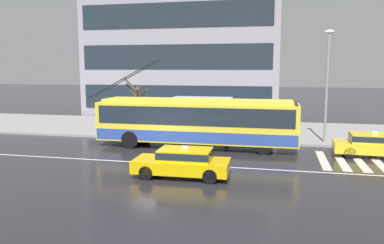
{
  "coord_description": "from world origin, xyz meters",
  "views": [
    {
      "loc": [
        6.3,
        -19.5,
        4.82
      ],
      "look_at": [
        1.12,
        3.63,
        1.48
      ],
      "focal_mm": 36.19,
      "sensor_mm": 36.0,
      "label": 1
    }
  ],
  "objects_px": {
    "bus_shelter": "(203,107)",
    "pedestrian_waiting_by_pole": "(179,113)",
    "taxi_oncoming_near": "(183,161)",
    "street_tree_bare": "(138,104)",
    "pedestrian_approaching_curb": "(144,113)",
    "pedestrian_walking_past": "(228,114)",
    "street_lamp": "(327,77)",
    "trolleybus": "(197,121)",
    "taxi_ahead_of_bus": "(376,144)",
    "pedestrian_at_shelter": "(217,113)"
  },
  "relations": [
    {
      "from": "trolleybus",
      "to": "pedestrian_approaching_curb",
      "type": "xyz_separation_m",
      "value": [
        -4.28,
        2.5,
        0.11
      ]
    },
    {
      "from": "bus_shelter",
      "to": "pedestrian_walking_past",
      "type": "relative_size",
      "value": 2.02
    },
    {
      "from": "taxi_oncoming_near",
      "to": "street_tree_bare",
      "type": "relative_size",
      "value": 1.07
    },
    {
      "from": "pedestrian_approaching_curb",
      "to": "pedestrian_waiting_by_pole",
      "type": "height_order",
      "value": "pedestrian_approaching_curb"
    },
    {
      "from": "street_tree_bare",
      "to": "bus_shelter",
      "type": "bearing_deg",
      "value": -12.05
    },
    {
      "from": "bus_shelter",
      "to": "pedestrian_waiting_by_pole",
      "type": "height_order",
      "value": "bus_shelter"
    },
    {
      "from": "taxi_oncoming_near",
      "to": "bus_shelter",
      "type": "xyz_separation_m",
      "value": [
        -1.06,
        10.0,
        1.41
      ]
    },
    {
      "from": "bus_shelter",
      "to": "pedestrian_approaching_curb",
      "type": "relative_size",
      "value": 2.1
    },
    {
      "from": "pedestrian_at_shelter",
      "to": "pedestrian_approaching_curb",
      "type": "relative_size",
      "value": 0.98
    },
    {
      "from": "taxi_ahead_of_bus",
      "to": "pedestrian_walking_past",
      "type": "relative_size",
      "value": 2.29
    },
    {
      "from": "pedestrian_walking_past",
      "to": "street_lamp",
      "type": "distance_m",
      "value": 6.65
    },
    {
      "from": "taxi_ahead_of_bus",
      "to": "pedestrian_approaching_curb",
      "type": "bearing_deg",
      "value": 168.54
    },
    {
      "from": "taxi_oncoming_near",
      "to": "pedestrian_walking_past",
      "type": "relative_size",
      "value": 2.12
    },
    {
      "from": "taxi_oncoming_near",
      "to": "pedestrian_waiting_by_pole",
      "type": "bearing_deg",
      "value": 105.32
    },
    {
      "from": "trolleybus",
      "to": "pedestrian_walking_past",
      "type": "distance_m",
      "value": 3.08
    },
    {
      "from": "taxi_oncoming_near",
      "to": "street_tree_bare",
      "type": "xyz_separation_m",
      "value": [
        -6.25,
        11.11,
        1.42
      ]
    },
    {
      "from": "trolleybus",
      "to": "pedestrian_walking_past",
      "type": "height_order",
      "value": "trolleybus"
    },
    {
      "from": "trolleybus",
      "to": "pedestrian_approaching_curb",
      "type": "bearing_deg",
      "value": 149.72
    },
    {
      "from": "trolleybus",
      "to": "street_lamp",
      "type": "bearing_deg",
      "value": 19.32
    },
    {
      "from": "pedestrian_at_shelter",
      "to": "bus_shelter",
      "type": "bearing_deg",
      "value": -134.32
    },
    {
      "from": "trolleybus",
      "to": "taxi_ahead_of_bus",
      "type": "relative_size",
      "value": 2.81
    },
    {
      "from": "pedestrian_walking_past",
      "to": "pedestrian_at_shelter",
      "type": "bearing_deg",
      "value": 118.8
    },
    {
      "from": "taxi_oncoming_near",
      "to": "pedestrian_waiting_by_pole",
      "type": "distance_m",
      "value": 10.3
    },
    {
      "from": "trolleybus",
      "to": "bus_shelter",
      "type": "relative_size",
      "value": 3.18
    },
    {
      "from": "taxi_ahead_of_bus",
      "to": "taxi_oncoming_near",
      "type": "relative_size",
      "value": 1.08
    },
    {
      "from": "taxi_ahead_of_bus",
      "to": "pedestrian_walking_past",
      "type": "bearing_deg",
      "value": 160.2
    },
    {
      "from": "trolleybus",
      "to": "pedestrian_walking_past",
      "type": "bearing_deg",
      "value": 59.93
    },
    {
      "from": "pedestrian_at_shelter",
      "to": "street_tree_bare",
      "type": "xyz_separation_m",
      "value": [
        -6.06,
        0.21,
        0.5
      ]
    },
    {
      "from": "taxi_oncoming_near",
      "to": "pedestrian_waiting_by_pole",
      "type": "xyz_separation_m",
      "value": [
        -2.71,
        9.89,
        0.95
      ]
    },
    {
      "from": "bus_shelter",
      "to": "pedestrian_approaching_curb",
      "type": "height_order",
      "value": "bus_shelter"
    },
    {
      "from": "taxi_oncoming_near",
      "to": "pedestrian_approaching_curb",
      "type": "height_order",
      "value": "pedestrian_approaching_curb"
    },
    {
      "from": "street_lamp",
      "to": "street_tree_bare",
      "type": "xyz_separation_m",
      "value": [
        -13.22,
        1.93,
        -2.12
      ]
    },
    {
      "from": "taxi_oncoming_near",
      "to": "street_tree_bare",
      "type": "bearing_deg",
      "value": 119.35
    },
    {
      "from": "pedestrian_at_shelter",
      "to": "street_lamp",
      "type": "height_order",
      "value": "street_lamp"
    },
    {
      "from": "taxi_ahead_of_bus",
      "to": "pedestrian_at_shelter",
      "type": "height_order",
      "value": "pedestrian_at_shelter"
    },
    {
      "from": "taxi_ahead_of_bus",
      "to": "pedestrian_approaching_curb",
      "type": "height_order",
      "value": "pedestrian_approaching_curb"
    },
    {
      "from": "pedestrian_waiting_by_pole",
      "to": "street_lamp",
      "type": "bearing_deg",
      "value": -4.22
    },
    {
      "from": "trolleybus",
      "to": "pedestrian_at_shelter",
      "type": "distance_m",
      "value": 4.47
    },
    {
      "from": "bus_shelter",
      "to": "pedestrian_approaching_curb",
      "type": "xyz_separation_m",
      "value": [
        -3.97,
        -1.03,
        -0.39
      ]
    },
    {
      "from": "taxi_ahead_of_bus",
      "to": "street_lamp",
      "type": "bearing_deg",
      "value": 126.93
    },
    {
      "from": "taxi_ahead_of_bus",
      "to": "pedestrian_walking_past",
      "type": "height_order",
      "value": "pedestrian_walking_past"
    },
    {
      "from": "pedestrian_approaching_curb",
      "to": "pedestrian_at_shelter",
      "type": "bearing_deg",
      "value": 21.75
    },
    {
      "from": "bus_shelter",
      "to": "street_tree_bare",
      "type": "bearing_deg",
      "value": 167.95
    },
    {
      "from": "bus_shelter",
      "to": "trolleybus",
      "type": "bearing_deg",
      "value": -84.91
    },
    {
      "from": "taxi_ahead_of_bus",
      "to": "pedestrian_waiting_by_pole",
      "type": "height_order",
      "value": "pedestrian_waiting_by_pole"
    },
    {
      "from": "pedestrian_walking_past",
      "to": "street_lamp",
      "type": "xyz_separation_m",
      "value": [
        6.18,
        0.05,
        2.47
      ]
    },
    {
      "from": "taxi_oncoming_near",
      "to": "bus_shelter",
      "type": "distance_m",
      "value": 10.16
    },
    {
      "from": "bus_shelter",
      "to": "pedestrian_waiting_by_pole",
      "type": "relative_size",
      "value": 2.11
    },
    {
      "from": "taxi_oncoming_near",
      "to": "bus_shelter",
      "type": "relative_size",
      "value": 1.05
    },
    {
      "from": "taxi_oncoming_near",
      "to": "bus_shelter",
      "type": "height_order",
      "value": "bus_shelter"
    }
  ]
}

